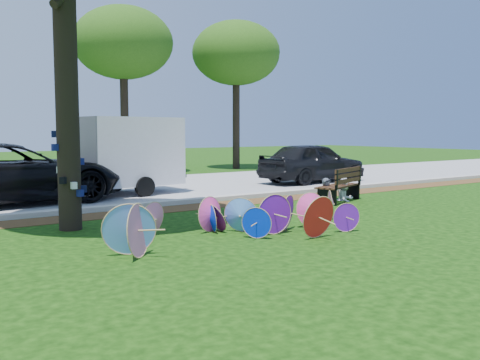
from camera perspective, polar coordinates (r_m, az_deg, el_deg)
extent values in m
plane|color=black|center=(9.54, 4.43, -6.46)|extent=(90.00, 90.00, 0.00)
cube|color=#472D16|center=(13.28, -7.97, -3.14)|extent=(90.00, 1.00, 0.01)
cube|color=#B7B5AD|center=(13.89, -9.28, -2.56)|extent=(90.00, 0.30, 0.12)
cube|color=gray|center=(17.71, -15.09, -1.16)|extent=(90.00, 8.00, 0.01)
cylinder|color=black|center=(10.94, -18.02, 9.89)|extent=(0.44, 0.44, 5.73)
cone|color=#6B15B9|center=(10.45, 4.77, -3.45)|extent=(0.72, 0.53, 0.72)
cone|color=#518EE7|center=(8.53, -11.77, -5.08)|extent=(0.88, 0.56, 0.85)
cone|color=#FF3F9F|center=(10.25, -3.03, -3.68)|extent=(0.70, 0.36, 0.70)
cone|color=#6B15B9|center=(10.49, 11.19, -3.91)|extent=(0.56, 0.26, 0.56)
cone|color=#CE2583|center=(10.33, -2.40, -3.89)|extent=(0.34, 0.60, 0.57)
cone|color=#0327D0|center=(9.67, 1.85, -4.57)|extent=(0.41, 0.52, 0.57)
cone|color=pink|center=(12.01, 9.76, -2.57)|extent=(0.45, 0.57, 0.63)
cone|color=pink|center=(8.35, -11.15, -5.29)|extent=(0.74, 0.71, 0.85)
cone|color=#518EE7|center=(10.18, 0.06, -3.75)|extent=(0.59, 0.66, 0.69)
cone|color=pink|center=(10.03, -9.18, -4.08)|extent=(0.66, 0.41, 0.65)
cone|color=#0327D0|center=(10.23, -3.14, -4.10)|extent=(0.29, 0.56, 0.55)
cone|color=#6B15B9|center=(10.05, 3.53, -3.63)|extent=(0.77, 0.17, 0.77)
cone|color=red|center=(9.75, 8.15, -3.87)|extent=(0.82, 0.33, 0.80)
cone|color=#FF3F9F|center=(10.86, 7.73, -3.16)|extent=(0.73, 0.32, 0.71)
imported|color=black|center=(15.29, -23.34, 0.60)|extent=(6.00, 3.15, 1.61)
imported|color=black|center=(20.21, 7.77, 1.87)|extent=(4.48, 1.99, 1.50)
cube|color=silver|center=(16.63, -11.81, 3.04)|extent=(3.09, 2.14, 2.64)
imported|color=#3C4352|center=(14.60, 9.29, 0.13)|extent=(0.55, 0.45, 1.29)
imported|color=silver|center=(15.09, 11.19, 0.15)|extent=(0.64, 0.52, 1.23)
cylinder|color=black|center=(24.55, -12.21, 6.49)|extent=(0.36, 0.36, 5.00)
ellipsoid|color=#173D0D|center=(24.84, -12.36, 14.12)|extent=(4.40, 4.40, 3.20)
cylinder|color=black|center=(27.17, -0.41, 6.48)|extent=(0.36, 0.36, 5.00)
ellipsoid|color=#173D0D|center=(27.44, -0.42, 13.38)|extent=(4.40, 4.40, 3.20)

